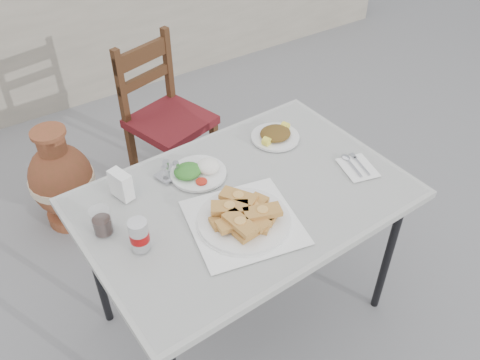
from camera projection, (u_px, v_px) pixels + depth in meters
ground at (267, 295)px, 2.71m from camera, size 80.00×80.00×0.00m
cafe_table at (244, 204)px, 2.14m from camera, size 1.38×0.96×0.81m
pide_plate at (244, 215)px, 1.96m from camera, size 0.48×0.48×0.08m
salad_rice_plate at (198, 171)px, 2.19m from camera, size 0.25×0.25×0.06m
salad_chopped_plate at (275, 135)px, 2.39m from camera, size 0.23×0.23×0.05m
soda_can at (139, 235)px, 1.84m from camera, size 0.07×0.07×0.13m
cola_glass at (102, 223)px, 1.91m from camera, size 0.08×0.08×0.11m
napkin_holder at (121, 185)px, 2.06m from camera, size 0.08×0.11×0.12m
condiment_caddy at (169, 171)px, 2.18m from camera, size 0.12×0.11×0.08m
cutlery_napkin at (356, 166)px, 2.24m from camera, size 0.17×0.20×0.01m
chair at (165, 117)px, 3.10m from camera, size 0.53×0.53×0.97m
terracotta_urn at (62, 180)px, 2.95m from camera, size 0.38×0.38×0.65m
back_wall at (81, 24)px, 3.91m from camera, size 6.00×0.25×1.20m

